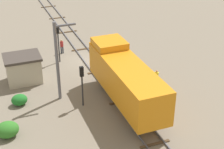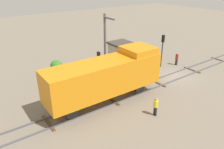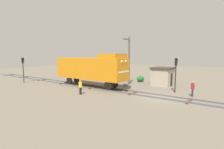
{
  "view_description": "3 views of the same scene",
  "coord_description": "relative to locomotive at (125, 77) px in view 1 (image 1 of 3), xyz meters",
  "views": [
    {
      "loc": [
        10.26,
        33.26,
        16.48
      ],
      "look_at": [
        0.69,
        8.69,
        2.57
      ],
      "focal_mm": 55.0,
      "sensor_mm": 36.0,
      "label": 1
    },
    {
      "loc": [
        -14.74,
        19.93,
        10.84
      ],
      "look_at": [
        0.26,
        9.18,
        2.54
      ],
      "focal_mm": 35.0,
      "sensor_mm": 36.0,
      "label": 2
    },
    {
      "loc": [
        -18.27,
        -6.83,
        4.66
      ],
      "look_at": [
        -0.03,
        6.33,
        2.07
      ],
      "focal_mm": 28.0,
      "sensor_mm": 36.0,
      "label": 3
    }
  ],
  "objects": [
    {
      "name": "railway_track",
      "position": [
        0.0,
        -9.95,
        -2.7
      ],
      "size": [
        2.4,
        75.32,
        0.16
      ],
      "color": "#595960",
      "rests_on": "ground"
    },
    {
      "name": "traffic_signal_near",
      "position": [
        3.2,
        -10.77,
        0.16
      ],
      "size": [
        0.32,
        0.34,
        4.22
      ],
      "color": "#262628",
      "rests_on": "ground"
    },
    {
      "name": "bush_mid",
      "position": [
        8.57,
        -3.41,
        -2.27
      ],
      "size": [
        1.39,
        1.14,
        1.01
      ],
      "primitive_type": "ellipsoid",
      "color": "#1F6E26",
      "rests_on": "ground"
    },
    {
      "name": "catenary_mast",
      "position": [
        4.93,
        -3.21,
        1.11
      ],
      "size": [
        1.94,
        0.28,
        7.28
      ],
      "color": "#595960",
      "rests_on": "ground"
    },
    {
      "name": "worker_near_track",
      "position": [
        2.4,
        -12.89,
        -1.78
      ],
      "size": [
        0.38,
        0.38,
        1.7
      ],
      "rotation": [
        0.0,
        0.0,
        3.92
      ],
      "color": "#262B38",
      "rests_on": "ground"
    },
    {
      "name": "traffic_signal_mid",
      "position": [
        3.4,
        -1.33,
        -0.12
      ],
      "size": [
        0.32,
        0.34,
        3.8
      ],
      "color": "#262628",
      "rests_on": "ground"
    },
    {
      "name": "locomotive",
      "position": [
        0.0,
        0.0,
        0.0
      ],
      "size": [
        2.9,
        11.6,
        4.6
      ],
      "color": "orange",
      "rests_on": "railway_track"
    },
    {
      "name": "ground_plane",
      "position": [
        0.0,
        -9.95,
        -2.77
      ],
      "size": [
        112.98,
        112.98,
        0.0
      ],
      "primitive_type": "plane",
      "color": "#756B5B"
    },
    {
      "name": "worker_by_signal",
      "position": [
        -4.2,
        -2.08,
        -1.78
      ],
      "size": [
        0.38,
        0.38,
        1.7
      ],
      "rotation": [
        0.0,
        0.0,
        0.16
      ],
      "color": "#262B38",
      "rests_on": "ground"
    },
    {
      "name": "bush_near",
      "position": [
        10.04,
        0.82,
        -2.13
      ],
      "size": [
        1.77,
        1.45,
        1.29
      ],
      "primitive_type": "ellipsoid",
      "color": "#307526",
      "rests_on": "ground"
    },
    {
      "name": "relay_hut",
      "position": [
        7.5,
        -7.68,
        -1.38
      ],
      "size": [
        3.5,
        2.9,
        2.74
      ],
      "color": "#B2A893",
      "rests_on": "ground"
    }
  ]
}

